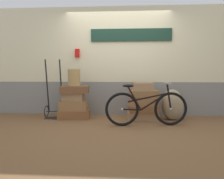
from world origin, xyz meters
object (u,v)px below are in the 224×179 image
at_px(suitcase_6, 144,101).
at_px(suitcase_8, 143,87).
at_px(suitcase_7, 144,94).
at_px(suitcase_2, 73,97).
at_px(luggage_trolley, 54,104).
at_px(suitcase_3, 75,90).
at_px(suitcase_5, 144,109).
at_px(burlap_sack, 172,105).
at_px(wicker_basket, 74,78).
at_px(suitcase_0, 74,114).
at_px(suitcase_4, 142,115).
at_px(suitcase_1, 74,106).
at_px(bicycle, 146,108).

distance_m(suitcase_6, suitcase_8, 0.32).
height_order(suitcase_7, suitcase_8, suitcase_8).
xyz_separation_m(suitcase_2, luggage_trolley, (-0.47, 0.08, -0.18)).
xyz_separation_m(suitcase_3, suitcase_5, (1.53, -0.00, -0.42)).
relative_size(suitcase_8, burlap_sack, 0.66).
height_order(suitcase_3, suitcase_8, suitcase_8).
relative_size(wicker_basket, burlap_sack, 0.55).
relative_size(suitcase_0, suitcase_4, 1.05).
xyz_separation_m(suitcase_7, suitcase_8, (-0.03, -0.00, 0.16)).
distance_m(suitcase_3, suitcase_8, 1.51).
bearing_deg(wicker_basket, suitcase_1, -124.32).
bearing_deg(burlap_sack, suitcase_2, -179.26).
bearing_deg(suitcase_8, suitcase_3, 175.56).
height_order(suitcase_6, bicycle, bicycle).
distance_m(suitcase_2, suitcase_8, 1.57).
xyz_separation_m(suitcase_4, bicycle, (0.03, -0.56, 0.27)).
relative_size(suitcase_6, bicycle, 0.38).
bearing_deg(suitcase_1, burlap_sack, 1.07).
height_order(suitcase_5, burlap_sack, burlap_sack).
relative_size(suitcase_0, luggage_trolley, 0.52).
relative_size(suitcase_7, wicker_basket, 1.63).
height_order(suitcase_6, burlap_sack, burlap_sack).
bearing_deg(luggage_trolley, wicker_basket, -9.25).
height_order(suitcase_1, suitcase_7, suitcase_7).
xyz_separation_m(suitcase_3, suitcase_6, (1.54, 0.04, -0.25)).
distance_m(suitcase_3, suitcase_6, 1.56).
height_order(suitcase_4, luggage_trolley, luggage_trolley).
relative_size(suitcase_3, suitcase_7, 1.01).
xyz_separation_m(suitcase_4, suitcase_7, (0.03, -0.01, 0.49)).
relative_size(suitcase_5, wicker_basket, 1.69).
distance_m(suitcase_1, suitcase_4, 1.56).
distance_m(suitcase_5, suitcase_6, 0.17).
bearing_deg(burlap_sack, suitcase_5, -174.52).
xyz_separation_m(suitcase_5, bicycle, (0.02, -0.51, 0.10)).
height_order(wicker_basket, burlap_sack, wicker_basket).
distance_m(suitcase_0, suitcase_1, 0.21).
relative_size(suitcase_0, burlap_sack, 1.04).
relative_size(suitcase_3, luggage_trolley, 0.45).
height_order(wicker_basket, bicycle, wicker_basket).
distance_m(suitcase_4, wicker_basket, 1.75).
relative_size(suitcase_7, burlap_sack, 0.89).
bearing_deg(suitcase_0, burlap_sack, -4.07).
bearing_deg(suitcase_7, bicycle, -95.07).
bearing_deg(suitcase_0, suitcase_6, -4.77).
bearing_deg(suitcase_4, suitcase_1, 179.51).
bearing_deg(suitcase_2, luggage_trolley, 172.08).
distance_m(suitcase_6, suitcase_7, 0.16).
distance_m(suitcase_0, wicker_basket, 0.84).
xyz_separation_m(suitcase_5, luggage_trolley, (-2.05, 0.11, 0.07)).
height_order(suitcase_2, suitcase_4, suitcase_2).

